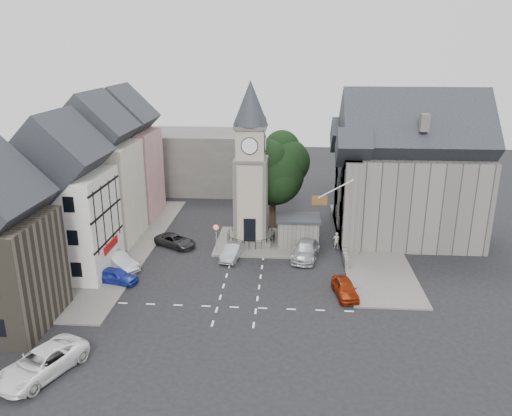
# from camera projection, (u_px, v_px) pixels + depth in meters

# --- Properties ---
(ground) EXTENTS (120.00, 120.00, 0.00)m
(ground) POSITION_uv_depth(u_px,v_px,m) (244.00, 276.00, 43.74)
(ground) COLOR black
(ground) RESTS_ON ground
(pavement_west) EXTENTS (6.00, 30.00, 0.14)m
(pavement_west) POSITION_uv_depth(u_px,v_px,m) (126.00, 246.00, 50.27)
(pavement_west) COLOR #595651
(pavement_west) RESTS_ON ground
(pavement_east) EXTENTS (6.00, 26.00, 0.14)m
(pavement_east) POSITION_uv_depth(u_px,v_px,m) (369.00, 245.00, 50.49)
(pavement_east) COLOR #595651
(pavement_east) RESTS_ON ground
(central_island) EXTENTS (10.00, 8.00, 0.16)m
(central_island) POSITION_uv_depth(u_px,v_px,m) (266.00, 242.00, 51.20)
(central_island) COLOR #595651
(central_island) RESTS_ON ground
(road_markings) EXTENTS (20.00, 8.00, 0.01)m
(road_markings) POSITION_uv_depth(u_px,v_px,m) (237.00, 307.00, 38.52)
(road_markings) COLOR silver
(road_markings) RESTS_ON ground
(clock_tower) EXTENTS (4.86, 4.86, 16.25)m
(clock_tower) POSITION_uv_depth(u_px,v_px,m) (251.00, 165.00, 48.82)
(clock_tower) COLOR #4C4944
(clock_tower) RESTS_ON ground
(stone_shelter) EXTENTS (4.30, 3.30, 3.08)m
(stone_shelter) POSITION_uv_depth(u_px,v_px,m) (298.00, 231.00, 50.05)
(stone_shelter) COLOR #5D5B56
(stone_shelter) RESTS_ON ground
(town_tree) EXTENTS (7.20, 7.20, 10.80)m
(town_tree) POSITION_uv_depth(u_px,v_px,m) (273.00, 165.00, 53.79)
(town_tree) COLOR black
(town_tree) RESTS_ON ground
(warning_sign_post) EXTENTS (0.70, 0.19, 2.85)m
(warning_sign_post) POSITION_uv_depth(u_px,v_px,m) (216.00, 232.00, 48.49)
(warning_sign_post) COLOR black
(warning_sign_post) RESTS_ON ground
(terrace_pink) EXTENTS (8.10, 7.60, 12.80)m
(terrace_pink) POSITION_uv_depth(u_px,v_px,m) (124.00, 160.00, 57.96)
(terrace_pink) COLOR tan
(terrace_pink) RESTS_ON ground
(terrace_cream) EXTENTS (8.10, 7.60, 12.80)m
(terrace_cream) POSITION_uv_depth(u_px,v_px,m) (98.00, 178.00, 50.37)
(terrace_cream) COLOR beige
(terrace_cream) RESTS_ON ground
(terrace_tudor) EXTENTS (8.10, 7.60, 12.00)m
(terrace_tudor) POSITION_uv_depth(u_px,v_px,m) (64.00, 205.00, 42.90)
(terrace_tudor) COLOR silver
(terrace_tudor) RESTS_ON ground
(backdrop_west) EXTENTS (20.00, 10.00, 8.00)m
(backdrop_west) POSITION_uv_depth(u_px,v_px,m) (177.00, 160.00, 69.90)
(backdrop_west) COLOR #4C4944
(backdrop_west) RESTS_ON ground
(east_building) EXTENTS (14.40, 11.40, 12.60)m
(east_building) POSITION_uv_depth(u_px,v_px,m) (404.00, 179.00, 51.17)
(east_building) COLOR #5D5B56
(east_building) RESTS_ON ground
(east_boundary_wall) EXTENTS (0.40, 16.00, 0.90)m
(east_boundary_wall) POSITION_uv_depth(u_px,v_px,m) (340.00, 234.00, 52.46)
(east_boundary_wall) COLOR #5D5B56
(east_boundary_wall) RESTS_ON ground
(flagpole) EXTENTS (3.68, 0.10, 2.74)m
(flagpole) POSITION_uv_depth(u_px,v_px,m) (336.00, 189.00, 44.83)
(flagpole) COLOR white
(flagpole) RESTS_ON ground
(car_west_blue) EXTENTS (4.11, 2.40, 1.31)m
(car_west_blue) POSITION_uv_depth(u_px,v_px,m) (116.00, 276.00, 42.34)
(car_west_blue) COLOR #1C2A9A
(car_west_blue) RESTS_ON ground
(car_west_silver) EXTENTS (4.76, 4.13, 1.55)m
(car_west_silver) POSITION_uv_depth(u_px,v_px,m) (117.00, 261.00, 44.92)
(car_west_silver) COLOR #ACB0B5
(car_west_silver) RESTS_ON ground
(car_west_grey) EXTENTS (4.87, 3.97, 1.23)m
(car_west_grey) POSITION_uv_depth(u_px,v_px,m) (175.00, 241.00, 50.08)
(car_west_grey) COLOR #272729
(car_west_grey) RESTS_ON ground
(car_island_silver) EXTENTS (2.10, 4.25, 1.34)m
(car_island_silver) POSITION_uv_depth(u_px,v_px,m) (232.00, 252.00, 47.24)
(car_island_silver) COLOR #9FA1A7
(car_island_silver) RESTS_ON ground
(car_island_east) EXTENTS (3.17, 5.70, 1.56)m
(car_island_east) POSITION_uv_depth(u_px,v_px,m) (306.00, 250.00, 47.39)
(car_island_east) COLOR #ADB1B6
(car_island_east) RESTS_ON ground
(car_east_red) EXTENTS (2.23, 4.20, 1.36)m
(car_east_red) POSITION_uv_depth(u_px,v_px,m) (345.00, 288.00, 40.10)
(car_east_red) COLOR maroon
(car_east_red) RESTS_ON ground
(van_sw_white) EXTENTS (4.80, 6.35, 1.60)m
(van_sw_white) POSITION_uv_depth(u_px,v_px,m) (42.00, 363.00, 30.43)
(van_sw_white) COLOR white
(van_sw_white) RESTS_ON ground
(pedestrian) EXTENTS (0.63, 0.43, 1.69)m
(pedestrian) POSITION_uv_depth(u_px,v_px,m) (336.00, 240.00, 49.54)
(pedestrian) COLOR beige
(pedestrian) RESTS_ON ground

